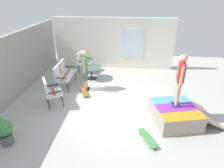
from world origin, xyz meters
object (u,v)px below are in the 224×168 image
object	(u,v)px
skate_ramp	(176,114)
person_watching	(85,68)
skateboard_by_bench	(84,92)
patio_table	(91,71)
patio_bench	(63,73)
potted_plant	(4,130)
person_skater	(180,77)
patio_chair_near_house	(83,60)
skateboard_spare	(147,138)
patio_chair_by_wall	(50,90)

from	to	relation	value
skate_ramp	person_watching	distance (m)	3.78
skate_ramp	skateboard_by_bench	world-z (taller)	skate_ramp
patio_table	skateboard_by_bench	distance (m)	1.46
patio_bench	potted_plant	bearing A→B (deg)	173.11
person_skater	skateboard_by_bench	distance (m)	3.75
skate_ramp	person_skater	bearing A→B (deg)	16.38
patio_chair_near_house	person_watching	distance (m)	1.95
person_skater	skateboard_spare	world-z (taller)	person_skater
person_watching	skateboard_spare	bearing A→B (deg)	-140.18
patio_bench	person_watching	bearing A→B (deg)	-102.97
potted_plant	patio_table	bearing A→B (deg)	-18.77
patio_bench	patio_chair_near_house	xyz separation A→B (m)	(1.61, -0.50, -0.00)
patio_table	skateboard_spare	xyz separation A→B (m)	(-3.83, -2.29, -0.32)
patio_chair_by_wall	person_skater	distance (m)	4.28
person_watching	skateboard_by_bench	distance (m)	0.95
patio_chair_by_wall	potted_plant	distance (m)	2.00
skate_ramp	person_watching	size ratio (longest dim) A/B	1.33
skateboard_spare	skate_ramp	bearing A→B (deg)	-44.70
patio_chair_by_wall	patio_table	size ratio (longest dim) A/B	1.13
skate_ramp	potted_plant	bearing A→B (deg)	106.77
patio_table	potted_plant	bearing A→B (deg)	161.23
patio_table	potted_plant	distance (m)	4.55
skate_ramp	patio_chair_near_house	size ratio (longest dim) A/B	2.16
skate_ramp	patio_table	bearing A→B (deg)	48.03
person_watching	person_skater	size ratio (longest dim) A/B	1.02
person_watching	potted_plant	world-z (taller)	person_watching
skateboard_by_bench	skateboard_spare	world-z (taller)	same
skateboard_spare	patio_bench	bearing A→B (deg)	47.96
patio_chair_by_wall	skateboard_by_bench	xyz separation A→B (m)	(0.94, -0.96, -0.53)
patio_chair_near_house	person_watching	xyz separation A→B (m)	(-1.85, -0.52, 0.35)
skateboard_by_bench	potted_plant	bearing A→B (deg)	153.53
person_watching	skate_ramp	bearing A→B (deg)	-119.44
patio_chair_near_house	skateboard_spare	distance (m)	5.44
patio_chair_near_house	potted_plant	xyz separation A→B (m)	(-5.09, 0.92, -0.15)
patio_chair_by_wall	skateboard_spare	xyz separation A→B (m)	(-1.47, -3.28, -0.53)
patio_chair_near_house	skateboard_spare	size ratio (longest dim) A/B	1.26
patio_chair_near_house	patio_chair_by_wall	distance (m)	3.18
patio_table	person_watching	world-z (taller)	person_watching
skateboard_spare	skateboard_by_bench	bearing A→B (deg)	43.94
skate_ramp	person_watching	bearing A→B (deg)	60.56
patio_chair_by_wall	skateboard_spare	distance (m)	3.63
skateboard_by_bench	skateboard_spare	size ratio (longest dim) A/B	1.00
patio_chair_near_house	potted_plant	size ratio (longest dim) A/B	1.11
skateboard_spare	potted_plant	size ratio (longest dim) A/B	0.88
person_watching	potted_plant	size ratio (longest dim) A/B	1.80
patio_bench	skateboard_spare	bearing A→B (deg)	-132.04
patio_chair_near_house	patio_chair_by_wall	world-z (taller)	same
patio_table	skateboard_by_bench	size ratio (longest dim) A/B	1.11
patio_bench	patio_table	size ratio (longest dim) A/B	1.40
skate_ramp	skateboard_spare	world-z (taller)	skate_ramp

